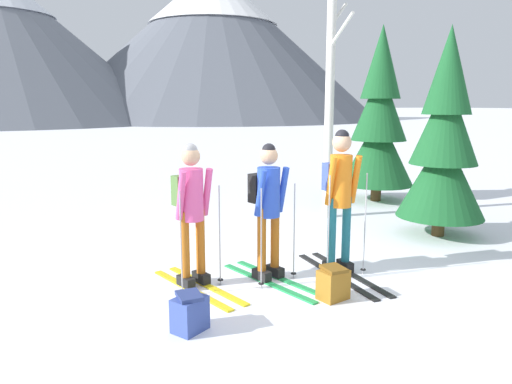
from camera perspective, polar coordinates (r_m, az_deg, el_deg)
ground_plane at (r=6.11m, az=1.80°, el=-10.47°), size 400.00×400.00×0.00m
skier_in_pink at (r=5.72m, az=-7.70°, el=-1.77°), size 0.77×1.61×1.73m
skier_in_blue at (r=5.90m, az=1.43°, el=-1.45°), size 0.77×1.67×1.71m
skier_in_orange at (r=6.20m, az=9.94°, el=-0.05°), size 0.61×1.78×1.87m
pine_tree_near at (r=11.09m, az=14.43°, el=8.01°), size 1.60×1.60×3.87m
pine_tree_mid at (r=8.39m, az=21.46°, el=5.47°), size 1.41×1.41×3.40m
birch_tree_tall at (r=9.25m, az=8.81°, el=12.74°), size 0.47×1.51×4.97m
backpack_on_snow_front at (r=5.57m, az=9.17°, el=-10.66°), size 0.37×0.31×0.38m
backpack_on_snow_beside at (r=4.83m, az=-7.88°, el=-14.03°), size 0.40×0.37×0.38m
mountain_ridge_distant at (r=65.44m, az=-14.50°, el=16.77°), size 69.05×44.72×19.94m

